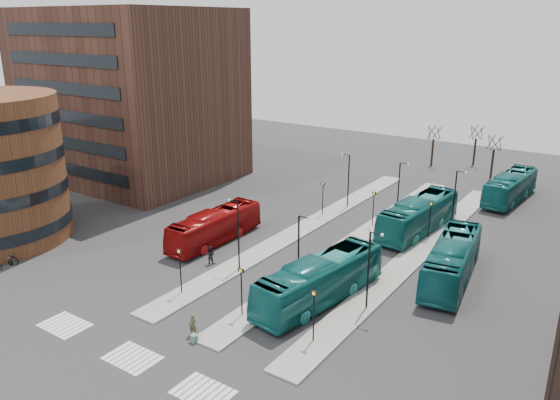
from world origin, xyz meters
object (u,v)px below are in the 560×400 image
Objects in this scene: suitcase at (194,339)px; commuter_b at (252,303)px; teal_bus_b at (418,215)px; traveller at (193,325)px; bicycle_far at (11,258)px; commuter_a at (210,255)px; commuter_c at (295,273)px; teal_bus_d at (510,187)px; teal_bus_c at (452,260)px; red_bus at (215,226)px; teal_bus_a at (320,280)px; bicycle_mid at (6,259)px.

commuter_b reaches higher than suitcase.
suitcase is 28.15m from teal_bus_b.
traveller reaches higher than bicycle_far.
commuter_a is 8.25m from commuter_c.
commuter_c is (-9.44, -32.45, -0.87)m from teal_bus_d.
suitcase is 44.82m from teal_bus_d.
commuter_c is (-10.30, -7.77, -0.92)m from teal_bus_c.
red_bus is (-10.31, 14.15, 1.30)m from suitcase.
teal_bus_d is (5.31, 15.93, -0.10)m from teal_bus_b.
commuter_b is (1.43, 4.70, -0.03)m from traveller.
teal_bus_c is (7.10, 9.32, -0.02)m from teal_bus_a.
teal_bus_a is (4.03, 9.59, 1.48)m from suitcase.
traveller is 0.83× the size of bicycle_far.
bicycle_mid is (-22.85, -5.49, -0.28)m from commuter_b.
teal_bus_a is at bearing -134.95° from teal_bus_c.
teal_bus_b is at bearing 41.71° from red_bus.
traveller is 1.04× the size of commuter_b.
commuter_b is (-9.48, -38.30, -0.93)m from teal_bus_d.
suitcase is 10.51m from teal_bus_a.
teal_bus_b is 22.77m from commuter_b.
suitcase is 0.34× the size of commuter_a.
teal_bus_b is at bearing 89.64° from suitcase.
teal_bus_d is at bearing 84.35° from teal_bus_c.
suitcase is 11.19m from commuter_c.
teal_bus_d is (20.58, 29.45, 0.11)m from red_bus.
teal_bus_b is 38.82m from bicycle_mid.
commuter_b is at bearing -118.57° from teal_bus_a.
commuter_b is 0.80× the size of bicycle_far.
commuter_b is at bearing -134.88° from teal_bus_c.
teal_bus_c is at bearing -69.91° from bicycle_far.
red_bus is at bearing -133.74° from teal_bus_b.
teal_bus_d is 44.37m from traveller.
teal_bus_d is 7.31× the size of commuter_a.
bicycle_far is at bearing -129.79° from teal_bus_b.
commuter_b is at bearing -95.82° from teal_bus_b.
bicycle_far is at bearing -151.70° from teal_bus_a.
teal_bus_b is 6.70× the size of bicycle_far.
suitcase is 5.38m from commuter_b.
teal_bus_a is 34.58m from teal_bus_d.
traveller is at bearing -93.51° from bicycle_mid.
bicycle_mid is at bearing -150.95° from teal_bus_a.
red_bus is 16.66m from traveller.
commuter_a is 9.41m from commuter_b.
suitcase is at bearing -53.74° from red_bus.
suitcase is 0.37× the size of commuter_b.
teal_bus_b reaches higher than bicycle_mid.
teal_bus_a is (14.34, -4.56, 0.18)m from red_bus.
teal_bus_b is at bearing -103.99° from teal_bus_d.
traveller is at bearing 108.77° from commuter_a.
teal_bus_d reaches higher than bicycle_far.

